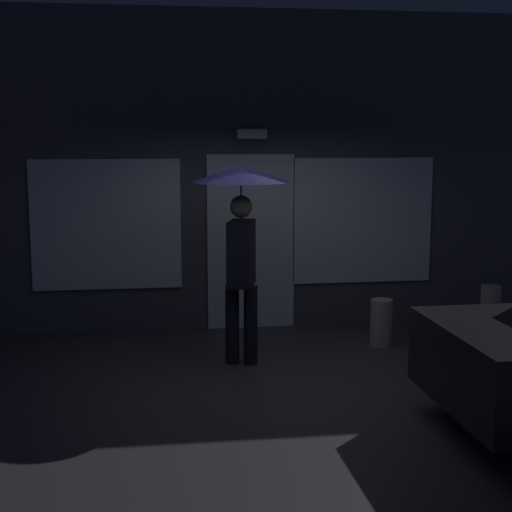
{
  "coord_description": "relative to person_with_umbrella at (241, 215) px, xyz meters",
  "views": [
    {
      "loc": [
        -1.31,
        -7.43,
        2.47
      ],
      "look_at": [
        -0.16,
        0.62,
        1.17
      ],
      "focal_mm": 54.54,
      "sensor_mm": 36.0,
      "label": 1
    }
  ],
  "objects": [
    {
      "name": "sidewalk_bollard",
      "position": [
        1.7,
        0.47,
        -1.33
      ],
      "size": [
        0.26,
        0.26,
        0.55
      ],
      "primitive_type": "cylinder",
      "color": "#B2A899",
      "rests_on": "ground"
    },
    {
      "name": "ground_plane",
      "position": [
        0.32,
        -0.62,
        -1.61
      ],
      "size": [
        18.0,
        18.0,
        0.0
      ],
      "primitive_type": "plane",
      "color": "#38353A"
    },
    {
      "name": "person_with_umbrella",
      "position": [
        0.0,
        0.0,
        0.0
      ],
      "size": [
        1.04,
        1.04,
        2.12
      ],
      "rotation": [
        0.0,
        0.0,
        1.28
      ],
      "color": "black",
      "rests_on": "ground"
    },
    {
      "name": "building_facade",
      "position": [
        0.31,
        1.72,
        0.35
      ],
      "size": [
        10.47,
        0.48,
        3.96
      ],
      "color": "#4C4C56",
      "rests_on": "ground"
    },
    {
      "name": "sidewalk_bollard_2",
      "position": [
        3.0,
        0.38,
        -1.26
      ],
      "size": [
        0.23,
        0.23,
        0.69
      ],
      "primitive_type": "cylinder",
      "color": "#9E998E",
      "rests_on": "ground"
    }
  ]
}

